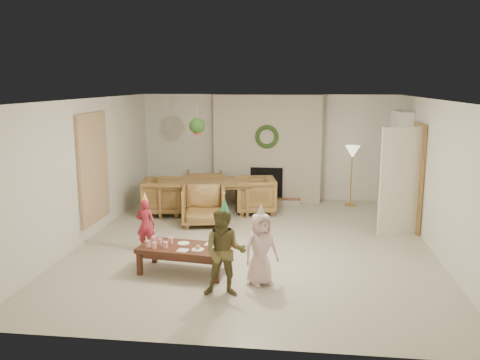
# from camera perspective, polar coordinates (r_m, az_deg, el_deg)

# --- Properties ---
(floor) EXTENTS (7.00, 7.00, 0.00)m
(floor) POSITION_cam_1_polar(r_m,az_deg,el_deg) (8.80, 1.64, -7.27)
(floor) COLOR #B7B29E
(floor) RESTS_ON ground
(ceiling) EXTENTS (7.00, 7.00, 0.00)m
(ceiling) POSITION_cam_1_polar(r_m,az_deg,el_deg) (8.36, 1.74, 9.22)
(ceiling) COLOR white
(ceiling) RESTS_ON wall_back
(wall_back) EXTENTS (7.00, 0.00, 7.00)m
(wall_back) POSITION_cam_1_polar(r_m,az_deg,el_deg) (11.94, 3.22, 3.76)
(wall_back) COLOR silver
(wall_back) RESTS_ON floor
(wall_front) EXTENTS (7.00, 0.00, 7.00)m
(wall_front) POSITION_cam_1_polar(r_m,az_deg,el_deg) (5.11, -1.92, -6.28)
(wall_front) COLOR silver
(wall_front) RESTS_ON floor
(wall_left) EXTENTS (0.00, 7.00, 7.00)m
(wall_left) POSITION_cam_1_polar(r_m,az_deg,el_deg) (9.25, -17.15, 1.13)
(wall_left) COLOR silver
(wall_left) RESTS_ON floor
(wall_right) EXTENTS (0.00, 7.00, 7.00)m
(wall_right) POSITION_cam_1_polar(r_m,az_deg,el_deg) (8.75, 21.65, 0.28)
(wall_right) COLOR silver
(wall_right) RESTS_ON floor
(fireplace_mass) EXTENTS (2.50, 0.40, 2.50)m
(fireplace_mass) POSITION_cam_1_polar(r_m,az_deg,el_deg) (11.74, 3.16, 3.64)
(fireplace_mass) COLOR #541716
(fireplace_mass) RESTS_ON floor
(fireplace_hearth) EXTENTS (1.60, 0.30, 0.12)m
(fireplace_hearth) POSITION_cam_1_polar(r_m,az_deg,el_deg) (11.62, 2.98, -2.41)
(fireplace_hearth) COLOR brown
(fireplace_hearth) RESTS_ON floor
(fireplace_firebox) EXTENTS (0.75, 0.12, 0.75)m
(fireplace_firebox) POSITION_cam_1_polar(r_m,az_deg,el_deg) (11.70, 3.06, -0.36)
(fireplace_firebox) COLOR black
(fireplace_firebox) RESTS_ON floor
(fireplace_wreath) EXTENTS (0.54, 0.10, 0.54)m
(fireplace_wreath) POSITION_cam_1_polar(r_m,az_deg,el_deg) (11.48, 3.10, 4.98)
(fireplace_wreath) COLOR #213F17
(fireplace_wreath) RESTS_ON fireplace_mass
(floor_lamp_base) EXTENTS (0.26, 0.26, 0.03)m
(floor_lamp_base) POSITION_cam_1_polar(r_m,az_deg,el_deg) (11.71, 12.51, -2.79)
(floor_lamp_base) COLOR gold
(floor_lamp_base) RESTS_ON floor
(floor_lamp_post) EXTENTS (0.03, 0.03, 1.24)m
(floor_lamp_post) POSITION_cam_1_polar(r_m,az_deg,el_deg) (11.58, 12.64, 0.24)
(floor_lamp_post) COLOR gold
(floor_lamp_post) RESTS_ON floor
(floor_lamp_shade) EXTENTS (0.33, 0.33, 0.28)m
(floor_lamp_shade) POSITION_cam_1_polar(r_m,az_deg,el_deg) (11.48, 12.77, 3.17)
(floor_lamp_shade) COLOR beige
(floor_lamp_shade) RESTS_ON floor_lamp_post
(bookshelf_carcass) EXTENTS (0.30, 1.00, 2.20)m
(bookshelf_carcass) POSITION_cam_1_polar(r_m,az_deg,el_deg) (10.95, 17.79, 1.78)
(bookshelf_carcass) COLOR white
(bookshelf_carcass) RESTS_ON floor
(bookshelf_shelf_a) EXTENTS (0.30, 0.92, 0.03)m
(bookshelf_shelf_a) POSITION_cam_1_polar(r_m,az_deg,el_deg) (11.07, 17.49, -1.54)
(bookshelf_shelf_a) COLOR white
(bookshelf_shelf_a) RESTS_ON bookshelf_carcass
(bookshelf_shelf_b) EXTENTS (0.30, 0.92, 0.03)m
(bookshelf_shelf_b) POSITION_cam_1_polar(r_m,az_deg,el_deg) (10.99, 17.62, 0.50)
(bookshelf_shelf_b) COLOR white
(bookshelf_shelf_b) RESTS_ON bookshelf_carcass
(bookshelf_shelf_c) EXTENTS (0.30, 0.92, 0.03)m
(bookshelf_shelf_c) POSITION_cam_1_polar(r_m,az_deg,el_deg) (10.93, 17.74, 2.56)
(bookshelf_shelf_c) COLOR white
(bookshelf_shelf_c) RESTS_ON bookshelf_carcass
(bookshelf_shelf_d) EXTENTS (0.30, 0.92, 0.03)m
(bookshelf_shelf_d) POSITION_cam_1_polar(r_m,az_deg,el_deg) (10.88, 17.86, 4.65)
(bookshelf_shelf_d) COLOR white
(bookshelf_shelf_d) RESTS_ON bookshelf_carcass
(books_row_lower) EXTENTS (0.20, 0.40, 0.24)m
(books_row_lower) POSITION_cam_1_polar(r_m,az_deg,el_deg) (10.89, 17.57, -0.99)
(books_row_lower) COLOR maroon
(books_row_lower) RESTS_ON bookshelf_shelf_a
(books_row_mid) EXTENTS (0.20, 0.44, 0.24)m
(books_row_mid) POSITION_cam_1_polar(r_m,az_deg,el_deg) (11.01, 17.51, 1.27)
(books_row_mid) COLOR #2A589C
(books_row_mid) RESTS_ON bookshelf_shelf_b
(books_row_upper) EXTENTS (0.20, 0.36, 0.22)m
(books_row_upper) POSITION_cam_1_polar(r_m,az_deg,el_deg) (10.81, 17.77, 3.17)
(books_row_upper) COLOR #C47D2A
(books_row_upper) RESTS_ON bookshelf_shelf_c
(door_frame) EXTENTS (0.05, 0.86, 2.04)m
(door_frame) POSITION_cam_1_polar(r_m,az_deg,el_deg) (9.93, 19.61, 0.28)
(door_frame) COLOR olive
(door_frame) RESTS_ON floor
(door_leaf) EXTENTS (0.77, 0.32, 2.00)m
(door_leaf) POSITION_cam_1_polar(r_m,az_deg,el_deg) (9.49, 17.86, -0.21)
(door_leaf) COLOR beige
(door_leaf) RESTS_ON floor
(curtain_panel) EXTENTS (0.06, 1.20, 2.00)m
(curtain_panel) POSITION_cam_1_polar(r_m,az_deg,el_deg) (9.42, -16.44, 1.34)
(curtain_panel) COLOR #C6B38C
(curtain_panel) RESTS_ON wall_left
(dining_table) EXTENTS (2.16, 1.45, 0.70)m
(dining_table) POSITION_cam_1_polar(r_m,az_deg,el_deg) (10.71, -4.13, -2.00)
(dining_table) COLOR olive
(dining_table) RESTS_ON floor
(dining_chair_near) EXTENTS (0.97, 0.99, 0.77)m
(dining_chair_near) POSITION_cam_1_polar(r_m,az_deg,el_deg) (9.85, -4.19, -2.95)
(dining_chair_near) COLOR olive
(dining_chair_near) RESTS_ON floor
(dining_chair_far) EXTENTS (0.97, 0.99, 0.77)m
(dining_chair_far) POSITION_cam_1_polar(r_m,az_deg,el_deg) (11.55, -4.08, -0.84)
(dining_chair_far) COLOR olive
(dining_chair_far) RESTS_ON floor
(dining_chair_left) EXTENTS (0.99, 0.97, 0.77)m
(dining_chair_left) POSITION_cam_1_polar(r_m,az_deg,el_deg) (10.75, -8.81, -1.85)
(dining_chair_left) COLOR olive
(dining_chair_left) RESTS_ON floor
(dining_chair_right) EXTENTS (0.99, 0.97, 0.77)m
(dining_chair_right) POSITION_cam_1_polar(r_m,az_deg,el_deg) (10.74, 1.73, -1.73)
(dining_chair_right) COLOR olive
(dining_chair_right) RESTS_ON floor
(hanging_plant_cord) EXTENTS (0.01, 0.01, 0.70)m
(hanging_plant_cord) POSITION_cam_1_polar(r_m,az_deg,el_deg) (10.05, -4.96, 7.51)
(hanging_plant_cord) COLOR tan
(hanging_plant_cord) RESTS_ON ceiling
(hanging_plant_pot) EXTENTS (0.16, 0.16, 0.12)m
(hanging_plant_pot) POSITION_cam_1_polar(r_m,az_deg,el_deg) (10.08, -4.92, 5.52)
(hanging_plant_pot) COLOR maroon
(hanging_plant_pot) RESTS_ON hanging_plant_cord
(hanging_plant_foliage) EXTENTS (0.32, 0.32, 0.32)m
(hanging_plant_foliage) POSITION_cam_1_polar(r_m,az_deg,el_deg) (10.07, -4.93, 6.20)
(hanging_plant_foliage) COLOR #214416
(hanging_plant_foliage) RESTS_ON hanging_plant_pot
(coffee_table_top) EXTENTS (1.38, 0.81, 0.06)m
(coffee_table_top) POSITION_cam_1_polar(r_m,az_deg,el_deg) (7.46, -6.44, -7.77)
(coffee_table_top) COLOR #4A2718
(coffee_table_top) RESTS_ON floor
(coffee_table_apron) EXTENTS (1.26, 0.70, 0.08)m
(coffee_table_apron) POSITION_cam_1_polar(r_m,az_deg,el_deg) (7.48, -6.43, -8.27)
(coffee_table_apron) COLOR #4A2718
(coffee_table_apron) RESTS_ON floor
(coffee_leg_fl) EXTENTS (0.08, 0.08, 0.34)m
(coffee_leg_fl) POSITION_cam_1_polar(r_m,az_deg,el_deg) (7.52, -11.41, -9.39)
(coffee_leg_fl) COLOR #4A2718
(coffee_leg_fl) RESTS_ON floor
(coffee_leg_fr) EXTENTS (0.08, 0.08, 0.34)m
(coffee_leg_fr) POSITION_cam_1_polar(r_m,az_deg,el_deg) (7.11, -2.62, -10.39)
(coffee_leg_fr) COLOR #4A2718
(coffee_leg_fr) RESTS_ON floor
(coffee_leg_bl) EXTENTS (0.08, 0.08, 0.34)m
(coffee_leg_bl) POSITION_cam_1_polar(r_m,az_deg,el_deg) (7.97, -9.76, -8.13)
(coffee_leg_bl) COLOR #4A2718
(coffee_leg_bl) RESTS_ON floor
(coffee_leg_br) EXTENTS (0.08, 0.08, 0.34)m
(coffee_leg_br) POSITION_cam_1_polar(r_m,az_deg,el_deg) (7.59, -1.45, -8.97)
(coffee_leg_br) COLOR #4A2718
(coffee_leg_br) RESTS_ON floor
(cup_a) EXTENTS (0.08, 0.08, 0.09)m
(cup_a) POSITION_cam_1_polar(r_m,az_deg,el_deg) (7.49, -10.49, -7.20)
(cup_a) COLOR white
(cup_a) RESTS_ON coffee_table_top
(cup_b) EXTENTS (0.08, 0.08, 0.09)m
(cup_b) POSITION_cam_1_polar(r_m,az_deg,el_deg) (7.66, -9.86, -6.75)
(cup_b) COLOR white
(cup_b) RESTS_ON coffee_table_top
(cup_c) EXTENTS (0.08, 0.08, 0.09)m
(cup_c) POSITION_cam_1_polar(r_m,az_deg,el_deg) (7.40, -9.79, -7.41)
(cup_c) COLOR white
(cup_c) RESTS_ON coffee_table_top
(cup_d) EXTENTS (0.08, 0.08, 0.09)m
(cup_d) POSITION_cam_1_polar(r_m,az_deg,el_deg) (7.57, -9.18, -6.95)
(cup_d) COLOR white
(cup_d) RESTS_ON coffee_table_top
(cup_e) EXTENTS (0.08, 0.08, 0.09)m
(cup_e) POSITION_cam_1_polar(r_m,az_deg,el_deg) (7.42, -8.54, -7.32)
(cup_e) COLOR white
(cup_e) RESTS_ON coffee_table_top
(cup_f) EXTENTS (0.08, 0.08, 0.09)m
(cup_f) POSITION_cam_1_polar(r_m,az_deg,el_deg) (7.59, -7.96, -6.87)
(cup_f) COLOR white
(cup_f) RESTS_ON coffee_table_top
(plate_a) EXTENTS (0.20, 0.20, 0.01)m
(plate_a) POSITION_cam_1_polar(r_m,az_deg,el_deg) (7.57, -6.48, -7.20)
(plate_a) COLOR white
(plate_a) RESTS_ON coffee_table_top
(plate_b) EXTENTS (0.20, 0.20, 0.01)m
(plate_b) POSITION_cam_1_polar(r_m,az_deg,el_deg) (7.28, -4.86, -7.94)
(plate_b) COLOR white
(plate_b) RESTS_ON coffee_table_top
(plate_c) EXTENTS (0.20, 0.20, 0.01)m
(plate_c) POSITION_cam_1_polar(r_m,az_deg,el_deg) (7.40, -2.87, -7.59)
(plate_c) COLOR white
(plate_c) RESTS_ON coffee_table_top
(food_scoop) EXTENTS (0.08, 0.08, 0.07)m
(food_scoop) POSITION_cam_1_polar(r_m,az_deg,el_deg) (7.27, -4.86, -7.65)
(food_scoop) COLOR tan
(food_scoop) RESTS_ON plate_b
(napkin_left) EXTENTS (0.17, 0.17, 0.01)m
(napkin_left) POSITION_cam_1_polar(r_m,az_deg,el_deg) (7.27, -6.57, -8.00)
(napkin_left) COLOR #F8B7C5
(napkin_left) RESTS_ON coffee_table_top
(napkin_right) EXTENTS (0.17, 0.17, 0.01)m
(napkin_right) POSITION_cam_1_polar(r_m,az_deg,el_deg) (7.50, -3.43, -7.34)
(napkin_right) COLOR #F8B7C5
(napkin_right) RESTS_ON coffee_table_top
(child_red) EXTENTS (0.32, 0.21, 0.88)m
(child_red) POSITION_cam_1_polar(r_m,az_deg,el_deg) (8.50, -10.75, -5.05)
(child_red) COLOR maroon
(child_red) RESTS_ON floor
(party_hat_red) EXTENTS (0.16, 0.16, 0.17)m
(party_hat_red) POSITION_cam_1_polar(r_m,az_deg,el_deg) (8.38, -10.87, -1.92)
(party_hat_red) COLOR #EBEB4E
(party_hat_red) RESTS_ON child_red
(child_plaid) EXTENTS (0.60, 0.48, 1.18)m
(child_plaid) POSITION_cam_1_polar(r_m,az_deg,el_deg) (6.57, -1.76, -8.31)
(child_plaid) COLOR brown
(child_plaid) RESTS_ON floor
(party_hat_plaid) EXTENTS (0.17, 0.17, 0.19)m
(party_hat_plaid) POSITION_cam_1_polar(r_m,az_deg,el_deg) (6.39, -1.80, -2.92)
(party_hat_plaid) COLOR #49AC6A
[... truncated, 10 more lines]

